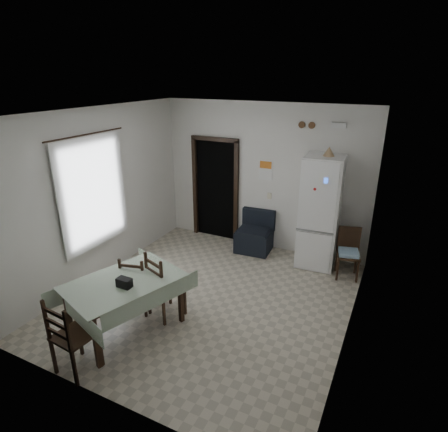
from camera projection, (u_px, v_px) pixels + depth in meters
ground at (210, 298)px, 6.01m from camera, size 4.50×4.50×0.00m
ceiling at (207, 113)px, 4.97m from camera, size 4.20×4.50×0.02m
wall_back at (263, 178)px, 7.37m from camera, size 4.20×0.02×2.90m
wall_front at (98, 289)px, 3.61m from camera, size 4.20×0.02×2.90m
wall_left at (100, 195)px, 6.35m from camera, size 0.02×4.50×2.90m
wall_right at (358, 241)px, 4.63m from camera, size 0.02×4.50×2.90m
doorway at (220, 187)px, 8.12m from camera, size 1.06×0.52×2.22m
window_recess at (89, 192)px, 6.17m from camera, size 0.10×1.20×1.60m
curtain at (94, 193)px, 6.13m from camera, size 0.02×1.45×1.85m
curtain_rod at (86, 134)px, 5.78m from camera, size 0.02×1.60×0.02m
calendar at (266, 170)px, 7.28m from camera, size 0.28×0.02×0.40m
calendar_image at (266, 165)px, 7.24m from camera, size 0.24×0.01×0.14m
light_switch at (269, 196)px, 7.43m from camera, size 0.08×0.02×0.12m
vent_left at (302, 125)px, 6.69m from camera, size 0.12×0.03×0.12m
vent_right at (312, 125)px, 6.61m from camera, size 0.12×0.03×0.12m
emergency_light at (339, 125)px, 6.39m from camera, size 0.25×0.07×0.09m
fridge at (320, 212)px, 6.75m from camera, size 0.72×0.72×2.07m
tan_cone at (329, 151)px, 6.32m from camera, size 0.21×0.21×0.16m
navy_seat at (254, 232)px, 7.49m from camera, size 0.72×0.70×0.81m
corner_chair at (348, 254)px, 6.50m from camera, size 0.47×0.47×0.89m
dining_table at (126, 305)px, 5.17m from camera, size 1.42×1.74×0.78m
black_bag at (124, 283)px, 4.86m from camera, size 0.19×0.12×0.13m
dining_chair_far_left at (138, 282)px, 5.59m from camera, size 0.48×0.48×0.92m
dining_chair_far_right at (166, 284)px, 5.45m from camera, size 0.56×0.56×1.03m
dining_chair_near_head at (74, 335)px, 4.40m from camera, size 0.48×0.48×1.03m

